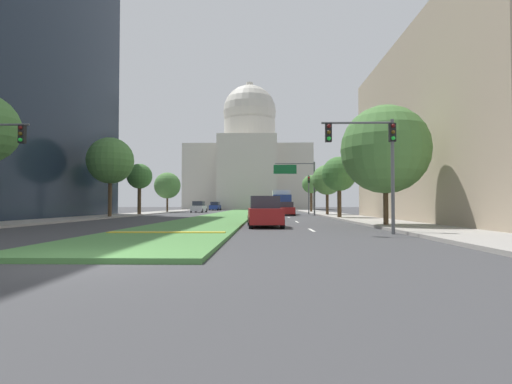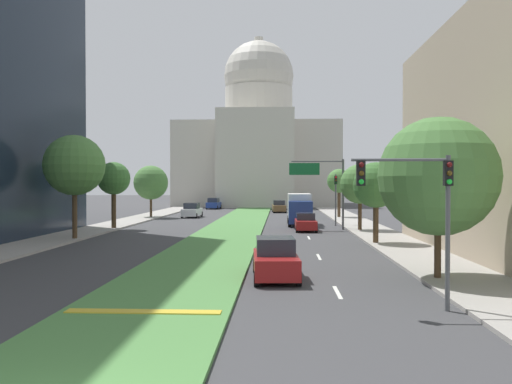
# 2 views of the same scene
# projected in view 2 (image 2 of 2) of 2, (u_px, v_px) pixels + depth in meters

# --- Properties ---
(ground_plane) EXTENTS (260.00, 260.00, 0.00)m
(ground_plane) POSITION_uv_depth(u_px,v_px,m) (240.00, 222.00, 56.59)
(ground_plane) COLOR #3D3D3F
(grass_median) EXTENTS (5.56, 86.55, 0.14)m
(grass_median) POSITION_uv_depth(u_px,v_px,m) (237.00, 225.00, 51.79)
(grass_median) COLOR #4C8442
(grass_median) RESTS_ON ground_plane
(median_curb_nose) EXTENTS (5.01, 0.50, 0.04)m
(median_curb_nose) POSITION_uv_depth(u_px,v_px,m) (143.00, 312.00, 16.54)
(median_curb_nose) COLOR gold
(median_curb_nose) RESTS_ON grass_median
(lane_dashes_right) EXTENTS (0.16, 61.03, 0.01)m
(lane_dashes_right) POSITION_uv_depth(u_px,v_px,m) (302.00, 225.00, 53.59)
(lane_dashes_right) COLOR silver
(lane_dashes_right) RESTS_ON ground_plane
(sidewalk_left) EXTENTS (4.00, 86.55, 0.15)m
(sidewalk_left) POSITION_uv_depth(u_px,v_px,m) (97.00, 229.00, 47.57)
(sidewalk_left) COLOR #9E9991
(sidewalk_left) RESTS_ON ground_plane
(sidewalk_right) EXTENTS (4.00, 86.55, 0.15)m
(sidewalk_right) POSITION_uv_depth(u_px,v_px,m) (370.00, 230.00, 46.40)
(sidewalk_right) COLOR #9E9991
(sidewalk_right) RESTS_ON ground_plane
(capitol_building) EXTENTS (30.80, 29.03, 33.70)m
(capitol_building) POSITION_uv_depth(u_px,v_px,m) (259.00, 146.00, 103.63)
(capitol_building) COLOR beige
(capitol_building) RESTS_ON ground_plane
(traffic_light_near_right) EXTENTS (3.34, 0.35, 5.20)m
(traffic_light_near_right) POSITION_uv_depth(u_px,v_px,m) (422.00, 197.00, 17.21)
(traffic_light_near_right) COLOR #515456
(traffic_light_near_right) RESTS_ON ground_plane
(traffic_light_far_right) EXTENTS (0.28, 0.35, 5.20)m
(traffic_light_far_right) POSITION_uv_depth(u_px,v_px,m) (336.00, 193.00, 52.03)
(traffic_light_far_right) COLOR #515456
(traffic_light_far_right) RESTS_ON ground_plane
(overhead_guide_sign) EXTENTS (5.06, 0.20, 6.50)m
(overhead_guide_sign) POSITION_uv_depth(u_px,v_px,m) (323.00, 180.00, 47.62)
(overhead_guide_sign) COLOR #515456
(overhead_guide_sign) RESTS_ON ground_plane
(street_tree_right_near) EXTENTS (5.19, 5.19, 7.17)m
(street_tree_right_near) POSITION_uv_depth(u_px,v_px,m) (438.00, 176.00, 22.56)
(street_tree_right_near) COLOR #4C3823
(street_tree_right_near) RESTS_ON ground_plane
(street_tree_left_mid) EXTENTS (4.53, 4.53, 7.90)m
(street_tree_left_mid) POSITION_uv_depth(u_px,v_px,m) (74.00, 165.00, 38.66)
(street_tree_left_mid) COLOR #4C3823
(street_tree_left_mid) RESTS_ON ground_plane
(street_tree_right_mid) EXTENTS (3.19, 3.19, 5.75)m
(street_tree_right_mid) POSITION_uv_depth(u_px,v_px,m) (376.00, 185.00, 35.93)
(street_tree_right_mid) COLOR #4C3823
(street_tree_right_mid) RESTS_ON ground_plane
(street_tree_left_far) EXTENTS (3.04, 3.04, 6.26)m
(street_tree_left_far) POSITION_uv_depth(u_px,v_px,m) (114.00, 179.00, 47.84)
(street_tree_left_far) COLOR #4C3823
(street_tree_left_far) RESTS_ON ground_plane
(street_tree_right_far) EXTENTS (3.53, 3.53, 5.98)m
(street_tree_right_far) POSITION_uv_depth(u_px,v_px,m) (360.00, 184.00, 45.89)
(street_tree_right_far) COLOR #4C3823
(street_tree_right_far) RESTS_ON ground_plane
(street_tree_left_distant) EXTENTS (4.23, 4.23, 6.49)m
(street_tree_left_distant) POSITION_uv_depth(u_px,v_px,m) (151.00, 183.00, 64.05)
(street_tree_left_distant) COLOR #4C3823
(street_tree_left_distant) RESTS_ON ground_plane
(street_tree_right_distant) EXTENTS (2.95, 2.95, 6.06)m
(street_tree_right_distant) POSITION_uv_depth(u_px,v_px,m) (339.00, 181.00, 63.64)
(street_tree_right_distant) COLOR #4C3823
(street_tree_right_distant) RESTS_ON ground_plane
(sedan_lead_stopped) EXTENTS (2.22, 4.39, 1.84)m
(sedan_lead_stopped) POSITION_uv_depth(u_px,v_px,m) (275.00, 260.00, 23.10)
(sedan_lead_stopped) COLOR maroon
(sedan_lead_stopped) RESTS_ON ground_plane
(sedan_midblock) EXTENTS (1.90, 4.27, 1.62)m
(sedan_midblock) POSITION_uv_depth(u_px,v_px,m) (306.00, 222.00, 46.42)
(sedan_midblock) COLOR maroon
(sedan_midblock) RESTS_ON ground_plane
(sedan_distant) EXTENTS (2.11, 4.53, 1.83)m
(sedan_distant) POSITION_uv_depth(u_px,v_px,m) (192.00, 211.00, 64.94)
(sedan_distant) COLOR silver
(sedan_distant) RESTS_ON ground_plane
(sedan_far_horizon) EXTENTS (2.18, 4.64, 1.78)m
(sedan_far_horizon) POSITION_uv_depth(u_px,v_px,m) (279.00, 207.00, 76.39)
(sedan_far_horizon) COLOR brown
(sedan_far_horizon) RESTS_ON ground_plane
(sedan_very_far) EXTENTS (2.20, 4.47, 1.86)m
(sedan_very_far) POSITION_uv_depth(u_px,v_px,m) (214.00, 204.00, 86.52)
(sedan_very_far) COLOR navy
(sedan_very_far) RESTS_ON ground_plane
(box_truck_delivery) EXTENTS (2.40, 6.40, 3.20)m
(box_truck_delivery) POSITION_uv_depth(u_px,v_px,m) (299.00, 209.00, 52.65)
(box_truck_delivery) COLOR navy
(box_truck_delivery) RESTS_ON ground_plane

